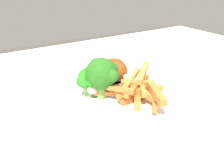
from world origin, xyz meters
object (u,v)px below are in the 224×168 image
(dining_table, at_px, (131,125))
(broccoli_floret_front, at_px, (102,74))
(broccoli_floret_middle, at_px, (89,81))
(carrot_fries_pile, at_px, (139,88))
(chicken_drumstick_far, at_px, (112,72))
(dinner_plate, at_px, (112,96))
(chicken_drumstick_near, at_px, (116,71))

(dining_table, distance_m, broccoli_floret_front, 0.19)
(broccoli_floret_middle, distance_m, carrot_fries_pile, 0.09)
(dining_table, distance_m, broccoli_floret_middle, 0.18)
(broccoli_floret_front, bearing_deg, carrot_fries_pile, 148.75)
(chicken_drumstick_far, bearing_deg, broccoli_floret_front, 44.08)
(dinner_plate, relative_size, broccoli_floret_middle, 4.63)
(broccoli_floret_middle, bearing_deg, broccoli_floret_front, 142.91)
(dining_table, bearing_deg, broccoli_floret_front, 13.56)
(carrot_fries_pile, bearing_deg, dining_table, -119.29)
(dining_table, height_order, broccoli_floret_middle, broccoli_floret_middle)
(carrot_fries_pile, height_order, chicken_drumstick_far, chicken_drumstick_far)
(carrot_fries_pile, xyz_separation_m, chicken_drumstick_near, (-0.00, -0.08, 0.00))
(broccoli_floret_front, bearing_deg, broccoli_floret_middle, -37.09)
(broccoli_floret_front, distance_m, broccoli_floret_middle, 0.03)
(chicken_drumstick_near, bearing_deg, carrot_fries_pile, 88.21)
(dinner_plate, xyz_separation_m, chicken_drumstick_far, (-0.03, -0.04, 0.03))
(dinner_plate, relative_size, chicken_drumstick_far, 2.02)
(carrot_fries_pile, xyz_separation_m, chicken_drumstick_far, (0.01, -0.08, 0.00))
(dinner_plate, bearing_deg, chicken_drumstick_far, -121.71)
(dining_table, distance_m, dinner_plate, 0.13)
(dining_table, distance_m, chicken_drumstick_near, 0.14)
(carrot_fries_pile, bearing_deg, chicken_drumstick_near, -91.79)
(dining_table, xyz_separation_m, broccoli_floret_front, (0.09, 0.02, 0.16))
(chicken_drumstick_near, distance_m, chicken_drumstick_far, 0.01)
(chicken_drumstick_far, bearing_deg, chicken_drumstick_near, 172.98)
(dining_table, relative_size, broccoli_floret_front, 14.86)
(dinner_plate, relative_size, chicken_drumstick_near, 2.09)
(broccoli_floret_front, height_order, chicken_drumstick_near, broccoli_floret_front)
(dining_table, relative_size, chicken_drumstick_near, 9.16)
(dining_table, bearing_deg, chicken_drumstick_near, -43.34)
(dining_table, xyz_separation_m, dinner_plate, (0.06, 0.02, 0.11))
(broccoli_floret_middle, bearing_deg, chicken_drumstick_far, -153.45)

